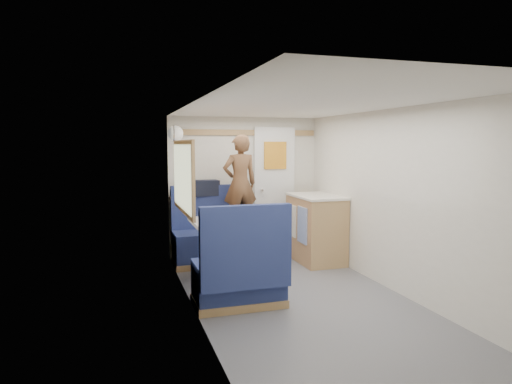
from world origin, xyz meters
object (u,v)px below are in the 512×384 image
object	(u,v)px
tumbler_right	(217,216)
bench_far	(206,242)
tumbler_left	(207,222)
tumbler_mid	(209,213)
person	(240,183)
dinette_table	(220,234)
orange_fruit	(239,217)
wine_glass	(219,211)
pepper_grinder	(218,219)
duffel_bag	(202,188)
cheese_block	(229,221)
dome_light	(175,134)
bread_loaf	(227,212)
beer_glass	(230,217)
galley_counter	(316,228)
tray	(234,225)
bench_near	(240,277)

from	to	relation	value
tumbler_right	bench_far	bearing A→B (deg)	88.21
tumbler_left	tumbler_mid	size ratio (longest dim) A/B	1.17
person	tumbler_left	bearing A→B (deg)	52.91
person	tumbler_left	distance (m)	1.26
dinette_table	orange_fruit	world-z (taller)	orange_fruit
tumbler_left	tumbler_right	xyz separation A→B (m)	(0.19, 0.40, -0.01)
bench_far	wine_glass	world-z (taller)	bench_far
pepper_grinder	duffel_bag	bearing A→B (deg)	87.65
bench_far	duffel_bag	world-z (taller)	duffel_bag
duffel_bag	cheese_block	size ratio (longest dim) A/B	4.57
dome_light	pepper_grinder	size ratio (longest dim) A/B	2.00
cheese_block	bread_loaf	xyz separation A→B (m)	(0.11, 0.55, 0.02)
wine_glass	bread_loaf	distance (m)	0.45
beer_glass	galley_counter	bearing A→B (deg)	22.90
bench_far	tray	bearing A→B (deg)	-86.59
dinette_table	pepper_grinder	world-z (taller)	pepper_grinder
bench_far	pepper_grinder	xyz separation A→B (m)	(-0.05, -0.96, 0.47)
cheese_block	beer_glass	xyz separation A→B (m)	(0.04, 0.15, 0.01)
dome_light	dinette_table	bearing A→B (deg)	-65.35
person	cheese_block	distance (m)	1.03
wine_glass	cheese_block	bearing A→B (deg)	-60.10
dome_light	orange_fruit	xyz separation A→B (m)	(0.60, -0.90, -0.98)
tray	beer_glass	distance (m)	0.32
galley_counter	bread_loaf	size ratio (longest dim) A/B	3.59
bench_near	duffel_bag	size ratio (longest dim) A/B	2.34
duffel_bag	orange_fruit	size ratio (longest dim) A/B	6.62
wine_glass	bread_loaf	size ratio (longest dim) A/B	0.65
pepper_grinder	dinette_table	bearing A→B (deg)	63.64
tumbler_mid	beer_glass	distance (m)	0.43
orange_fruit	beer_glass	world-z (taller)	beer_glass
tray	bench_far	bearing A→B (deg)	93.41
orange_fruit	tumbler_right	xyz separation A→B (m)	(-0.24, 0.14, 0.00)
orange_fruit	wine_glass	xyz separation A→B (m)	(-0.24, 0.03, 0.07)
duffel_bag	beer_glass	distance (m)	1.17
beer_glass	person	bearing A→B (deg)	66.22
dinette_table	bread_loaf	world-z (taller)	bread_loaf
bench_far	person	size ratio (longest dim) A/B	0.81
duffel_bag	orange_fruit	xyz separation A→B (m)	(0.21, -1.17, -0.24)
dinette_table	wine_glass	xyz separation A→B (m)	(-0.03, -0.03, 0.28)
galley_counter	pepper_grinder	bearing A→B (deg)	-156.81
duffel_bag	tray	world-z (taller)	duffel_bag
pepper_grinder	bread_loaf	world-z (taller)	bread_loaf
bench_near	bread_loaf	distance (m)	1.34
wine_glass	tumbler_left	distance (m)	0.35
bench_far	bread_loaf	bearing A→B (deg)	-70.34
dinette_table	bread_loaf	xyz separation A→B (m)	(0.17, 0.38, 0.21)
duffel_bag	wine_glass	size ratio (longest dim) A/B	2.67
wine_glass	tumbler_left	xyz separation A→B (m)	(-0.19, -0.29, -0.06)
tumbler_mid	dome_light	bearing A→B (deg)	124.87
galley_counter	duffel_bag	xyz separation A→B (m)	(-1.47, 0.57, 0.54)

